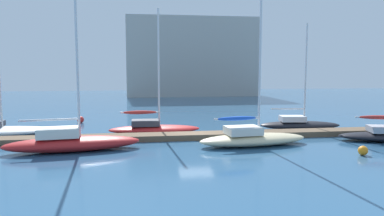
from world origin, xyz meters
TOP-DOWN VIEW (x-y plane):
  - ground_plane at (0.00, 0.00)m, footprint 120.00×120.00m
  - dock_pier at (0.00, 0.00)m, footprint 33.53×1.64m
  - sailboat_1 at (-8.14, -2.86)m, footprint 8.27×3.13m
  - sailboat_2 at (-2.95, 2.53)m, footprint 7.05×2.26m
  - sailboat_3 at (3.25, -2.86)m, footprint 7.53×3.12m
  - sailboat_4 at (9.10, 2.76)m, footprint 6.81×2.86m
  - mooring_buoy_red at (-9.40, 8.99)m, footprint 0.62×0.62m
  - mooring_buoy_orange at (8.80, -6.41)m, footprint 0.56×0.56m
  - harbor_building_distant at (5.80, 44.69)m, footprint 23.76×13.41m

SIDE VIEW (x-z plane):
  - ground_plane at x=0.00m, z-range 0.00..0.00m
  - dock_pier at x=0.00m, z-range 0.00..0.41m
  - mooring_buoy_orange at x=8.80m, z-range 0.00..0.56m
  - mooring_buoy_red at x=-9.40m, z-range 0.00..0.62m
  - sailboat_4 at x=9.10m, z-range -3.86..4.80m
  - sailboat_2 at x=-2.95m, z-range -4.27..5.24m
  - sailboat_3 at x=3.25m, z-range -5.01..6.15m
  - sailboat_1 at x=-8.14m, z-range -5.90..7.17m
  - harbor_building_distant at x=5.80m, z-range 0.00..14.18m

